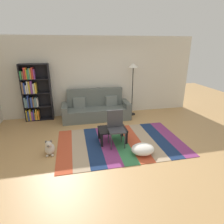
% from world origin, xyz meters
% --- Properties ---
extents(ground_plane, '(14.00, 14.00, 0.00)m').
position_xyz_m(ground_plane, '(0.00, 0.00, 0.00)').
color(ground_plane, tan).
extents(back_wall, '(6.80, 0.10, 2.70)m').
position_xyz_m(back_wall, '(0.00, 2.55, 1.35)').
color(back_wall, silver).
rests_on(back_wall, ground_plane).
extents(rug, '(3.21, 2.05, 0.01)m').
position_xyz_m(rug, '(0.15, 0.14, 0.01)').
color(rug, '#C64C2D').
rests_on(rug, ground_plane).
extents(couch, '(2.26, 0.80, 1.00)m').
position_xyz_m(couch, '(-0.24, 2.02, 0.34)').
color(couch, '#59605B').
rests_on(couch, ground_plane).
extents(bookshelf, '(0.90, 0.28, 1.86)m').
position_xyz_m(bookshelf, '(-2.24, 2.30, 0.91)').
color(bookshelf, black).
rests_on(bookshelf, ground_plane).
extents(coffee_table, '(0.72, 0.51, 0.36)m').
position_xyz_m(coffee_table, '(-0.05, 0.27, 0.30)').
color(coffee_table, black).
rests_on(coffee_table, rug).
extents(pouf, '(0.54, 0.45, 0.24)m').
position_xyz_m(pouf, '(0.51, -0.49, 0.13)').
color(pouf, white).
rests_on(pouf, rug).
extents(dog, '(0.22, 0.35, 0.40)m').
position_xyz_m(dog, '(-1.60, -0.04, 0.16)').
color(dog, beige).
rests_on(dog, ground_plane).
extents(standing_lamp, '(0.32, 0.32, 1.83)m').
position_xyz_m(standing_lamp, '(1.08, 2.13, 1.53)').
color(standing_lamp, black).
rests_on(standing_lamp, ground_plane).
extents(tv_remote, '(0.10, 0.16, 0.02)m').
position_xyz_m(tv_remote, '(0.02, 0.32, 0.38)').
color(tv_remote, black).
rests_on(tv_remote, coffee_table).
extents(folding_chair, '(0.40, 0.40, 0.90)m').
position_xyz_m(folding_chair, '(0.00, 0.09, 0.53)').
color(folding_chair, '#38383D').
rests_on(folding_chair, ground_plane).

